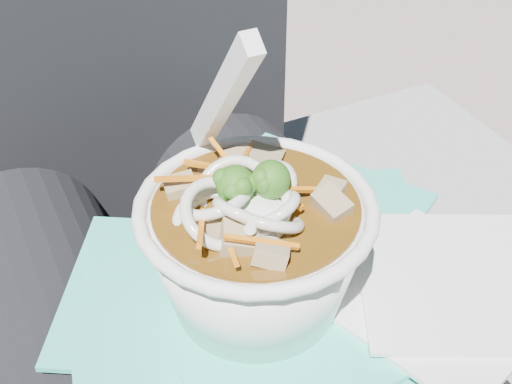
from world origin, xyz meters
name	(u,v)px	position (x,y,z in m)	size (l,w,h in m)	color
person_body	(175,287)	(0.00, 0.09, 0.57)	(0.34, 0.94, 1.02)	black
plastic_bag	(268,290)	(0.04, 0.00, 0.64)	(0.33, 0.36, 0.02)	#2EC0A7
napkins	(447,290)	(0.14, -0.06, 0.65)	(0.18, 0.17, 0.01)	white
udon_bowl	(255,242)	(0.02, -0.01, 0.70)	(0.18, 0.18, 0.19)	white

